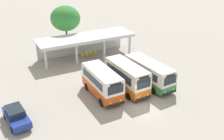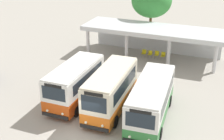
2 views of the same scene
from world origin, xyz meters
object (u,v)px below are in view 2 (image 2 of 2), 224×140
Objects in this scene: city_bus_middle_cream at (151,99)px; waiting_chair_end_by_column at (144,53)px; waiting_chair_fourth_seat at (163,55)px; waiting_chair_second_from_end at (150,54)px; waiting_chair_middle_seat at (157,54)px; city_bus_second_in_row at (111,89)px; city_bus_nearest_orange at (75,82)px.

city_bus_middle_cream is 12.77m from waiting_chair_end_by_column.
city_bus_middle_cream is 12.25m from waiting_chair_fourth_seat.
waiting_chair_second_from_end is 0.74m from waiting_chair_middle_seat.
city_bus_second_in_row is 12.15m from waiting_chair_fourth_seat.
city_bus_nearest_orange is 12.71m from waiting_chair_fourth_seat.
waiting_chair_middle_seat is 1.00× the size of waiting_chair_fourth_seat.
city_bus_second_in_row reaches higher than waiting_chair_fourth_seat.
city_bus_second_in_row is at bearing -3.59° from city_bus_nearest_orange.
city_bus_middle_cream is 9.04× the size of waiting_chair_second_from_end.
city_bus_middle_cream is 9.04× the size of waiting_chair_middle_seat.
city_bus_middle_cream is (3.21, -0.04, -0.16)m from city_bus_second_in_row.
city_bus_middle_cream reaches higher than waiting_chair_fourth_seat.
waiting_chair_end_by_column is at bearing 94.04° from city_bus_second_in_row.
city_bus_second_in_row is 3.21m from city_bus_middle_cream.
city_bus_middle_cream is at bearing -74.48° from waiting_chair_second_from_end.
waiting_chair_end_by_column is at bearing 174.14° from waiting_chair_second_from_end.
waiting_chair_end_by_column is at bearing 108.59° from city_bus_middle_cream.
waiting_chair_second_from_end is (-0.12, 11.94, -1.33)m from city_bus_second_in_row.
waiting_chair_fourth_seat is at bearing -5.13° from waiting_chair_middle_seat.
city_bus_nearest_orange is 12.20m from waiting_chair_second_from_end.
city_bus_nearest_orange is 12.11m from waiting_chair_end_by_column.
city_bus_nearest_orange is at bearing 177.82° from city_bus_middle_cream.
waiting_chair_second_from_end is 1.46m from waiting_chair_fourth_seat.
city_bus_nearest_orange reaches higher than waiting_chair_fourth_seat.
waiting_chair_fourth_seat is (2.19, -0.01, 0.00)m from waiting_chair_end_by_column.
waiting_chair_fourth_seat is at bearing 2.72° from waiting_chair_second_from_end.
waiting_chair_middle_seat is (3.82, 11.87, -1.25)m from city_bus_nearest_orange.
waiting_chair_middle_seat is (1.46, 0.06, 0.00)m from waiting_chair_end_by_column.
city_bus_second_in_row is 8.13× the size of waiting_chair_second_from_end.
city_bus_nearest_orange is at bearing -111.07° from waiting_chair_fourth_seat.
waiting_chair_end_by_column is 1.00× the size of waiting_chair_middle_seat.
waiting_chair_end_by_column and waiting_chair_middle_seat have the same top height.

